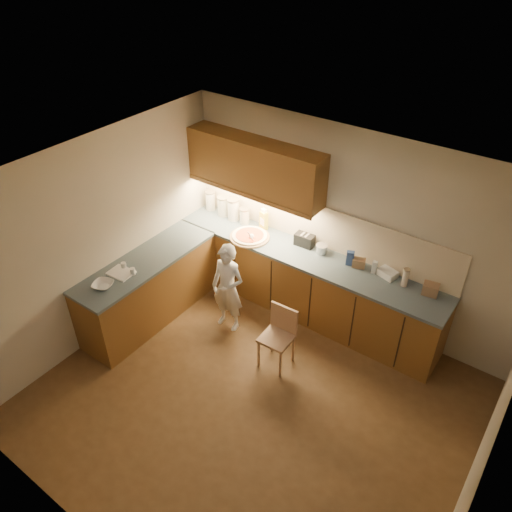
% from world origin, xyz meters
% --- Properties ---
extents(room, '(4.54, 4.50, 2.62)m').
position_xyz_m(room, '(0.00, 0.00, 1.68)').
color(room, '#54381C').
rests_on(room, ground).
extents(l_counter, '(3.77, 2.62, 0.92)m').
position_xyz_m(l_counter, '(-0.92, 1.25, 0.46)').
color(l_counter, brown).
rests_on(l_counter, ground).
extents(backsplash, '(3.75, 0.02, 0.58)m').
position_xyz_m(backsplash, '(-0.38, 1.99, 1.21)').
color(backsplash, beige).
rests_on(backsplash, l_counter).
extents(upper_cabinets, '(1.95, 0.36, 0.73)m').
position_xyz_m(upper_cabinets, '(-1.27, 1.82, 1.85)').
color(upper_cabinets, brown).
rests_on(upper_cabinets, ground).
extents(pizza_on_board, '(0.54, 0.54, 0.22)m').
position_xyz_m(pizza_on_board, '(-1.18, 1.58, 0.94)').
color(pizza_on_board, tan).
rests_on(pizza_on_board, l_counter).
extents(child, '(0.47, 0.33, 1.24)m').
position_xyz_m(child, '(-0.99, 0.86, 0.62)').
color(child, silver).
rests_on(child, ground).
extents(wooden_chair, '(0.37, 0.37, 0.79)m').
position_xyz_m(wooden_chair, '(-0.11, 0.72, 0.46)').
color(wooden_chair, tan).
rests_on(wooden_chair, ground).
extents(mixing_bowl, '(0.30, 0.30, 0.06)m').
position_xyz_m(mixing_bowl, '(-1.95, -0.26, 0.95)').
color(mixing_bowl, white).
rests_on(mixing_bowl, l_counter).
extents(canister_a, '(0.15, 0.15, 0.29)m').
position_xyz_m(canister_a, '(-2.10, 1.87, 1.07)').
color(canister_a, silver).
rests_on(canister_a, l_counter).
extents(canister_b, '(0.17, 0.17, 0.30)m').
position_xyz_m(canister_b, '(-1.85, 1.85, 1.07)').
color(canister_b, silver).
rests_on(canister_b, l_counter).
extents(canister_c, '(0.17, 0.17, 0.32)m').
position_xyz_m(canister_c, '(-1.65, 1.84, 1.08)').
color(canister_c, white).
rests_on(canister_c, l_counter).
extents(canister_d, '(0.14, 0.14, 0.23)m').
position_xyz_m(canister_d, '(-1.47, 1.85, 1.04)').
color(canister_d, silver).
rests_on(canister_d, l_counter).
extents(oil_jug, '(0.12, 0.10, 0.31)m').
position_xyz_m(oil_jug, '(-1.16, 1.88, 1.06)').
color(oil_jug, gold).
rests_on(oil_jug, l_counter).
extents(toaster, '(0.26, 0.15, 0.17)m').
position_xyz_m(toaster, '(-0.50, 1.86, 1.00)').
color(toaster, black).
rests_on(toaster, l_counter).
extents(steel_pot, '(0.15, 0.15, 0.12)m').
position_xyz_m(steel_pot, '(-0.23, 1.84, 0.98)').
color(steel_pot, silver).
rests_on(steel_pot, l_counter).
extents(blue_box, '(0.11, 0.10, 0.19)m').
position_xyz_m(blue_box, '(0.18, 1.83, 1.01)').
color(blue_box, '#2F4A8D').
rests_on(blue_box, l_counter).
extents(card_box_a, '(0.18, 0.16, 0.11)m').
position_xyz_m(card_box_a, '(0.29, 1.86, 0.98)').
color(card_box_a, '#9B7853').
rests_on(card_box_a, l_counter).
extents(white_bottle, '(0.06, 0.06, 0.16)m').
position_xyz_m(white_bottle, '(0.50, 1.85, 1.00)').
color(white_bottle, white).
rests_on(white_bottle, l_counter).
extents(flat_pack, '(0.25, 0.21, 0.09)m').
position_xyz_m(flat_pack, '(0.66, 1.88, 0.96)').
color(flat_pack, silver).
rests_on(flat_pack, l_counter).
extents(tall_jar, '(0.08, 0.08, 0.24)m').
position_xyz_m(tall_jar, '(0.89, 1.82, 1.04)').
color(tall_jar, silver).
rests_on(tall_jar, l_counter).
extents(card_box_b, '(0.20, 0.16, 0.14)m').
position_xyz_m(card_box_b, '(1.19, 1.85, 0.99)').
color(card_box_b, '#A9805B').
rests_on(card_box_b, l_counter).
extents(dough_cloth, '(0.31, 0.26, 0.02)m').
position_xyz_m(dough_cloth, '(-1.98, 0.03, 0.93)').
color(dough_cloth, white).
rests_on(dough_cloth, l_counter).
extents(spice_jar_a, '(0.07, 0.07, 0.08)m').
position_xyz_m(spice_jar_a, '(-2.03, 0.13, 0.96)').
color(spice_jar_a, silver).
rests_on(spice_jar_a, l_counter).
extents(spice_jar_b, '(0.07, 0.07, 0.08)m').
position_xyz_m(spice_jar_b, '(-1.85, 0.11, 0.96)').
color(spice_jar_b, white).
rests_on(spice_jar_b, l_counter).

